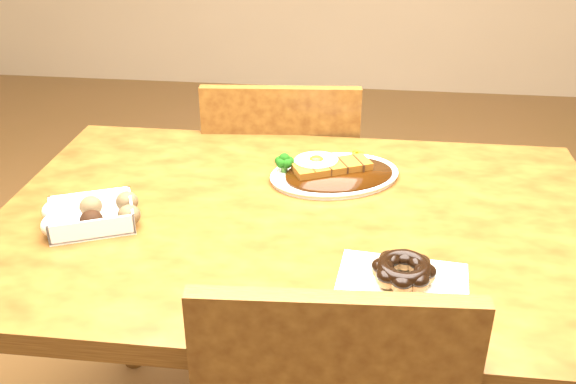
# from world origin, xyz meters

# --- Properties ---
(table) EXTENTS (1.20, 0.80, 0.75)m
(table) POSITION_xyz_m (0.00, 0.00, 0.65)
(table) COLOR #46230E
(table) RESTS_ON ground
(chair_far) EXTENTS (0.46, 0.46, 0.87)m
(chair_far) POSITION_xyz_m (-0.11, 0.54, 0.48)
(chair_far) COLOR #46230E
(chair_far) RESTS_ON ground
(katsu_curry_plate) EXTENTS (0.33, 0.29, 0.06)m
(katsu_curry_plate) POSITION_xyz_m (0.05, 0.17, 0.76)
(katsu_curry_plate) COLOR white
(katsu_curry_plate) RESTS_ON table
(donut_box) EXTENTS (0.19, 0.17, 0.04)m
(donut_box) POSITION_xyz_m (-0.39, -0.08, 0.77)
(donut_box) COLOR white
(donut_box) RESTS_ON table
(pon_de_ring) EXTENTS (0.23, 0.17, 0.04)m
(pon_de_ring) POSITION_xyz_m (0.19, -0.20, 0.77)
(pon_de_ring) COLOR silver
(pon_de_ring) RESTS_ON table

